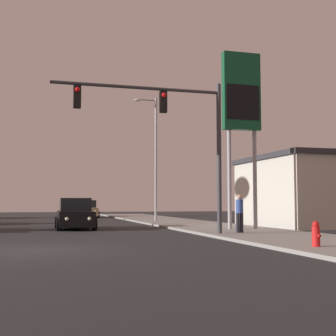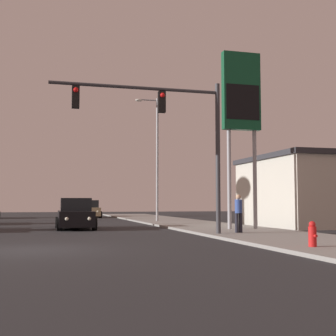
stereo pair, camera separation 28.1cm
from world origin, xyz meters
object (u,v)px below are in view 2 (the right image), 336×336
car_tan (90,210)px  fire_hydrant (312,234)px  car_black (75,215)px  gas_station_sign (241,101)px  pedestrian_on_sidewalk (239,212)px  traffic_light_mast (172,125)px  street_lamp (156,152)px

car_tan → fire_hydrant: (3.49, -33.32, -0.27)m
car_black → gas_station_sign: gas_station_sign is taller
car_tan → gas_station_sign: gas_station_sign is taller
car_tan → pedestrian_on_sidewalk: 26.91m
car_black → traffic_light_mast: (3.51, -7.06, 3.96)m
car_tan → street_lamp: street_lamp is taller
pedestrian_on_sidewalk → car_black: bearing=134.4°
car_black → fire_hydrant: (6.09, -13.49, -0.27)m
street_lamp → pedestrian_on_sidewalk: street_lamp is taller
car_black → pedestrian_on_sidewalk: 9.49m
traffic_light_mast → street_lamp: street_lamp is taller
fire_hydrant → car_tan: bearing=96.0°
car_tan → street_lamp: size_ratio=0.48×
car_black → fire_hydrant: bearing=115.0°
traffic_light_mast → fire_hydrant: (2.58, -6.43, -4.24)m
gas_station_sign → fire_hydrant: gas_station_sign is taller
traffic_light_mast → car_tan: bearing=91.9°
car_tan → traffic_light_mast: 27.19m
pedestrian_on_sidewalk → car_tan: bearing=98.6°
fire_hydrant → pedestrian_on_sidewalk: bearing=85.4°
car_tan → fire_hydrant: car_tan is taller
car_black → car_tan: bearing=-96.8°
car_black → fire_hydrant: size_ratio=5.68×
gas_station_sign → car_tan: bearing=102.6°
gas_station_sign → pedestrian_on_sidewalk: gas_station_sign is taller
traffic_light_mast → car_black: bearing=116.4°
gas_station_sign → pedestrian_on_sidewalk: bearing=-117.3°
gas_station_sign → fire_hydrant: size_ratio=11.84×
car_tan → pedestrian_on_sidewalk: (4.03, -26.60, 0.27)m
fire_hydrant → gas_station_sign: bearing=78.6°
traffic_light_mast → gas_station_sign: gas_station_sign is taller
car_black → gas_station_sign: (7.98, -4.16, 5.86)m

